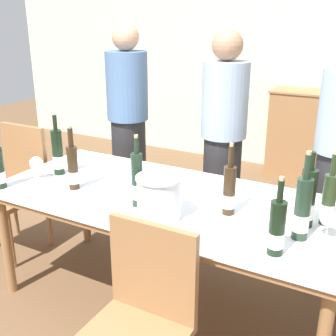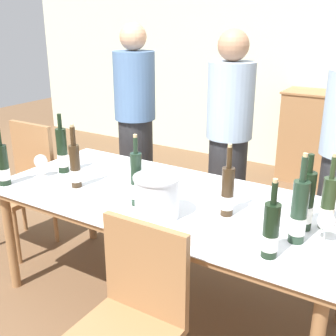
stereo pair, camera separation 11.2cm
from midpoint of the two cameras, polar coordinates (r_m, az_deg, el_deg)
ground_plane at (r=2.79m, az=-1.21°, el=-17.72°), size 12.00×12.00×0.00m
back_wall at (r=4.98m, az=16.47°, el=15.58°), size 8.00×0.10×2.80m
sideboard_cabinet at (r=4.76m, az=20.13°, el=3.79°), size 1.23×0.46×0.97m
dining_table at (r=2.44m, az=-1.32°, el=-5.30°), size 2.10×0.96×0.72m
ice_bucket at (r=2.16m, az=-2.68°, el=-3.77°), size 0.24×0.24×0.22m
wine_bottle_0 at (r=2.57m, az=-13.98°, el=0.03°), size 0.06×0.06×0.39m
wine_bottle_1 at (r=2.19m, az=6.85°, el=-3.10°), size 0.07×0.07×0.39m
wine_bottle_2 at (r=2.28m, az=-5.60°, el=-1.80°), size 0.06×0.06×0.40m
wine_bottle_3 at (r=2.01m, az=16.20°, el=-5.53°), size 0.08×0.08×0.43m
wine_bottle_4 at (r=2.84m, az=-15.81°, el=1.91°), size 0.07×0.07×0.40m
wine_bottle_5 at (r=2.20m, az=19.57°, el=-4.22°), size 0.07×0.07×0.38m
wine_bottle_6 at (r=2.14m, az=16.93°, el=-4.15°), size 0.08×0.08×0.38m
wine_bottle_7 at (r=1.87m, az=12.85°, el=-8.07°), size 0.07×0.07×0.36m
wine_glass_0 at (r=2.80m, az=-18.51°, el=0.55°), size 0.09×0.09×0.15m
wine_glass_1 at (r=2.07m, az=19.48°, el=-6.48°), size 0.08×0.08×0.15m
wine_glass_2 at (r=2.52m, az=-2.24°, el=-0.54°), size 0.08×0.08×0.15m
wine_glass_3 at (r=2.33m, az=19.67°, el=-3.65°), size 0.07×0.07×0.14m
chair_near_front at (r=1.90m, az=-5.52°, el=-19.14°), size 0.42×0.42×0.89m
chair_left_end at (r=3.38m, az=-20.66°, el=-1.68°), size 0.42×0.42×0.94m
person_host at (r=3.47m, az=-6.32°, el=5.24°), size 0.33×0.33×1.66m
person_guest_left at (r=3.10m, az=6.43°, el=3.16°), size 0.33×0.33×1.63m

